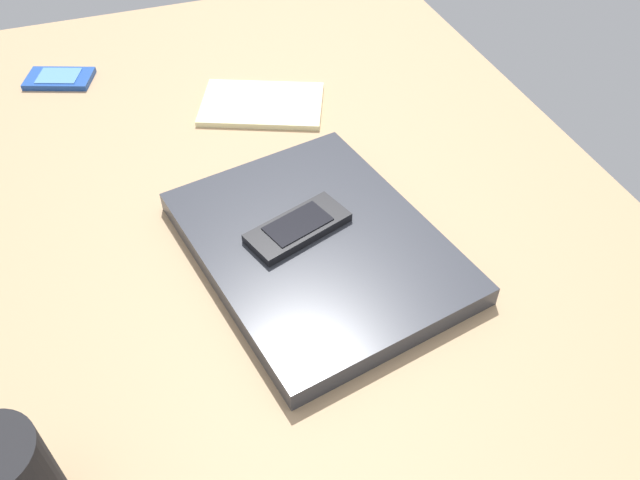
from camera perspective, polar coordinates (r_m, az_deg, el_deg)
desk_surface at (r=79.35cm, az=-2.26°, el=2.16°), size 120.00×80.00×3.00cm
laptop_closed at (r=71.78cm, az=0.00°, el=-0.44°), size 36.10×30.24×2.44cm
cell_phone_on_laptop at (r=71.28cm, az=-1.96°, el=1.12°), size 8.58×12.59×1.17cm
cell_phone_on_desk at (r=108.88cm, az=-22.04°, el=13.10°), size 8.76×11.10×1.01cm
notepad at (r=95.85cm, az=-5.15°, el=11.88°), size 17.26×20.41×0.80cm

